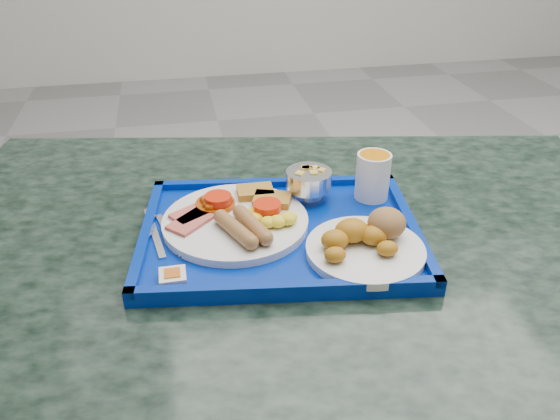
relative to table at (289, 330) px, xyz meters
name	(u,v)px	position (x,y,z in m)	size (l,w,h in m)	color
floor	(445,296)	(0.77, 0.70, -0.62)	(6.00, 6.00, 0.00)	gray
table	(289,330)	(0.00, 0.00, 0.00)	(1.47, 1.11, 0.83)	slate
tray	(280,233)	(-0.02, 0.00, 0.22)	(0.51, 0.40, 0.03)	#032599
main_plate	(239,218)	(-0.08, 0.04, 0.24)	(0.25, 0.25, 0.04)	white
bread_plate	(367,241)	(0.11, -0.08, 0.25)	(0.19, 0.19, 0.06)	white
fruit_bowl	(309,180)	(0.06, 0.10, 0.27)	(0.08, 0.08, 0.06)	silver
juice_cup	(373,175)	(0.17, 0.08, 0.28)	(0.06, 0.06, 0.09)	white
spoon	(178,213)	(-0.19, 0.09, 0.23)	(0.07, 0.18, 0.01)	silver
knife	(154,232)	(-0.23, 0.04, 0.23)	(0.01, 0.16, 0.00)	silver
jam_packet	(173,277)	(-0.20, -0.10, 0.24)	(0.04, 0.04, 0.02)	white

